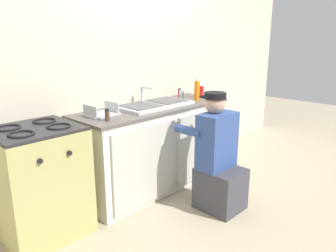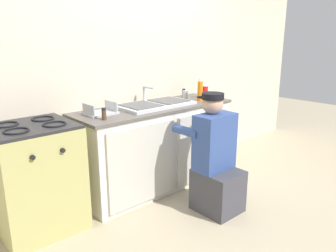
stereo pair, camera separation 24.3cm
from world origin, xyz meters
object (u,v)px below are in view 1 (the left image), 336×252
Objects in this scene: stove_range at (40,182)px; water_glass at (182,95)px; spice_bottle_pepper at (107,115)px; plumber_person at (218,162)px; soda_cup_red at (200,91)px; spice_bottle_red at (180,93)px; soap_bottle_orange at (197,90)px; dish_rack_tray at (101,113)px; sink_double_basin at (154,104)px.

stove_range is 1.85m from water_glass.
spice_bottle_pepper is (-1.21, -0.23, 0.00)m from water_glass.
stove_range is 0.84× the size of plumber_person.
water_glass is 0.25m from soda_cup_red.
spice_bottle_red is at bearing 132.44° from soda_cup_red.
plumber_person is 7.26× the size of soda_cup_red.
soap_bottle_orange reaches higher than dish_rack_tray.
soda_cup_red is (0.73, -0.03, 0.06)m from sink_double_basin.
soda_cup_red reaches higher than spice_bottle_red.
plumber_person is at bearing -116.95° from water_glass.
soap_bottle_orange reaches higher than soda_cup_red.
spice_bottle_pepper is at bearing -112.22° from dish_rack_tray.
plumber_person is (1.35, -0.78, 0.00)m from stove_range.
soda_cup_red is (0.16, -0.18, 0.02)m from spice_bottle_red.
water_glass is 1.13m from dish_rack_tray.
plumber_person reaches higher than spice_bottle_red.
dish_rack_tray is at bearing 130.37° from plumber_person.
spice_bottle_red is 0.69× the size of soda_cup_red.
soda_cup_red is (1.44, 0.13, 0.02)m from spice_bottle_pepper.
plumber_person is 1.06m from water_glass.
spice_bottle_red is at bearing 4.64° from stove_range.
soap_bottle_orange is at bearing 1.98° from spice_bottle_pepper.
spice_bottle_pepper is 0.22m from dish_rack_tray.
sink_double_basin is at bearing 0.10° from stove_range.
soap_bottle_orange reaches higher than spice_bottle_pepper.
plumber_person reaches higher than stove_range.
spice_bottle_red is at bearing 5.08° from dish_rack_tray.
sink_double_basin reaches higher than spice_bottle_pepper.
water_glass is 0.36× the size of dish_rack_tray.
soap_bottle_orange is (0.05, -0.18, 0.06)m from water_glass.
water_glass is at bearing 63.05° from plumber_person.
soda_cup_red is at bearing -0.87° from stove_range.
dish_rack_tray is at bearing 176.18° from sink_double_basin.
spice_bottle_red is 1.00× the size of spice_bottle_pepper.
dish_rack_tray is at bearing 176.84° from soda_cup_red.
spice_bottle_red is 1.19m from dish_rack_tray.
soda_cup_red is at bearing -2.59° from sink_double_basin.
spice_bottle_pepper reaches higher than stove_range.
dish_rack_tray is 1.84× the size of soda_cup_red.
spice_bottle_red is (0.06, 0.09, 0.00)m from water_glass.
soap_bottle_orange reaches higher than spice_bottle_red.
plumber_person is at bearing -84.69° from sink_double_basin.
soap_bottle_orange is 1.19m from dish_rack_tray.
soda_cup_red is (0.23, -0.10, 0.03)m from water_glass.
plumber_person is 10.52× the size of spice_bottle_red.
dish_rack_tray is 1.35m from soda_cup_red.
soap_bottle_orange is at bearing -152.90° from soda_cup_red.
spice_bottle_red is at bearing 62.19° from plumber_person.
soap_bottle_orange is 2.38× the size of spice_bottle_pepper.
plumber_person is 1.15m from spice_bottle_red.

